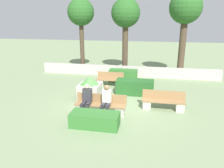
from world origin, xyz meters
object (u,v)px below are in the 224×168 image
at_px(tree_leftmost, 81,14).
at_px(bench_front, 100,106).
at_px(planter_corner_left, 90,89).
at_px(tree_center_left, 126,15).
at_px(person_seated_man, 106,99).
at_px(bench_left_side, 163,103).
at_px(person_seated_woman, 87,98).
at_px(bench_right_side, 110,81).
at_px(tree_center_right, 185,11).

bearing_deg(tree_leftmost, bench_front, -66.28).
bearing_deg(planter_corner_left, tree_center_left, 80.94).
relative_size(person_seated_man, tree_center_left, 0.24).
relative_size(person_seated_man, tree_leftmost, 0.25).
bearing_deg(bench_left_side, person_seated_woman, -164.94).
relative_size(bench_right_side, tree_center_left, 0.30).
height_order(bench_front, tree_leftmost, tree_leftmost).
bearing_deg(tree_center_right, tree_center_left, 169.93).
distance_m(tree_center_left, tree_center_right, 4.01).
bearing_deg(bench_right_side, planter_corner_left, -105.68).
distance_m(bench_left_side, tree_leftmost, 9.51).
bearing_deg(person_seated_man, bench_front, 153.59).
distance_m(bench_left_side, person_seated_woman, 3.44).
distance_m(bench_right_side, planter_corner_left, 2.45).
xyz_separation_m(planter_corner_left, tree_center_right, (4.90, 5.29, 3.86)).
relative_size(planter_corner_left, tree_leftmost, 0.22).
height_order(tree_leftmost, tree_center_right, tree_center_right).
relative_size(bench_front, person_seated_man, 1.68).
bearing_deg(planter_corner_left, person_seated_woman, -77.39).
bearing_deg(person_seated_man, tree_center_right, 62.56).
xyz_separation_m(bench_right_side, tree_center_left, (0.40, 3.61, 3.84)).
height_order(bench_left_side, person_seated_woman, person_seated_woman).
bearing_deg(bench_front, person_seated_woman, -165.54).
distance_m(person_seated_man, tree_leftmost, 8.97).
height_order(bench_left_side, planter_corner_left, planter_corner_left).
relative_size(bench_front, tree_center_right, 0.39).
bearing_deg(planter_corner_left, bench_right_side, 76.74).
height_order(bench_right_side, tree_center_left, tree_center_left).
height_order(planter_corner_left, tree_leftmost, tree_leftmost).
bearing_deg(bench_right_side, person_seated_woman, -94.74).
bearing_deg(person_seated_woman, bench_right_side, 87.68).
bearing_deg(bench_front, tree_leftmost, 113.72).
xyz_separation_m(bench_right_side, person_seated_woman, (-0.17, -4.13, 0.40)).
distance_m(person_seated_man, planter_corner_left, 2.15).
xyz_separation_m(bench_left_side, person_seated_man, (-2.38, -1.10, 0.40)).
relative_size(person_seated_woman, tree_center_right, 0.23).
distance_m(bench_front, bench_right_side, 4.00).
distance_m(bench_front, tree_leftmost, 8.90).
height_order(person_seated_man, tree_center_left, tree_center_left).
height_order(bench_front, bench_left_side, same).
bearing_deg(person_seated_man, tree_leftmost, 115.15).
relative_size(bench_left_side, planter_corner_left, 1.65).
bearing_deg(bench_left_side, tree_center_left, 108.06).
relative_size(bench_left_side, bench_right_side, 1.19).
height_order(tree_center_left, tree_center_right, tree_center_right).
bearing_deg(planter_corner_left, tree_leftmost, 111.60).
height_order(bench_front, planter_corner_left, planter_corner_left).
height_order(bench_front, person_seated_woman, person_seated_woman).
xyz_separation_m(bench_front, bench_left_side, (2.67, 0.96, -0.01)).
relative_size(bench_front, person_seated_woman, 1.69).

